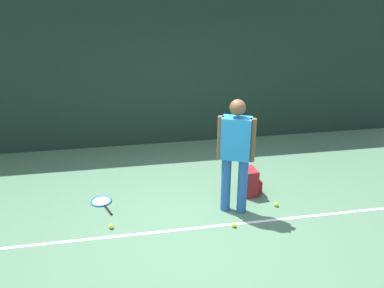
{
  "coord_description": "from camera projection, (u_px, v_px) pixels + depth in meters",
  "views": [
    {
      "loc": [
        -0.92,
        -4.68,
        3.13
      ],
      "look_at": [
        0.0,
        0.4,
        1.0
      ],
      "focal_mm": 36.74,
      "sensor_mm": 36.0,
      "label": 1
    }
  ],
  "objects": [
    {
      "name": "backpack",
      "position": [
        250.0,
        182.0,
        6.19
      ],
      "size": [
        0.3,
        0.32,
        0.44
      ],
      "rotation": [
        0.0,
        0.0,
        1.66
      ],
      "color": "maroon",
      "rests_on": "ground"
    },
    {
      "name": "tennis_racket",
      "position": [
        102.0,
        202.0,
        6.02
      ],
      "size": [
        0.42,
        0.63,
        0.03
      ],
      "rotation": [
        0.0,
        0.0,
        1.94
      ],
      "color": "black",
      "rests_on": "ground"
    },
    {
      "name": "tennis_player",
      "position": [
        236.0,
        150.0,
        5.45
      ],
      "size": [
        0.49,
        0.36,
        1.7
      ],
      "rotation": [
        0.0,
        0.0,
        2.73
      ],
      "color": "#2659A5",
      "rests_on": "ground"
    },
    {
      "name": "tennis_ball_mid_court",
      "position": [
        111.0,
        226.0,
        5.38
      ],
      "size": [
        0.07,
        0.07,
        0.07
      ],
      "primitive_type": "sphere",
      "color": "#CCE033",
      "rests_on": "ground"
    },
    {
      "name": "tennis_ball_near_player",
      "position": [
        276.0,
        204.0,
        5.91
      ],
      "size": [
        0.07,
        0.07,
        0.07
      ],
      "primitive_type": "sphere",
      "color": "#CCE033",
      "rests_on": "ground"
    },
    {
      "name": "court_line",
      "position": [
        200.0,
        228.0,
        5.41
      ],
      "size": [
        9.0,
        0.05,
        0.0
      ],
      "primitive_type": "cube",
      "color": "white",
      "rests_on": "ground"
    },
    {
      "name": "tennis_ball_by_fence",
      "position": [
        234.0,
        225.0,
        5.41
      ],
      "size": [
        0.07,
        0.07,
        0.07
      ],
      "primitive_type": "sphere",
      "color": "#CCE033",
      "rests_on": "ground"
    },
    {
      "name": "ground_plane",
      "position": [
        197.0,
        219.0,
        5.6
      ],
      "size": [
        12.0,
        12.0,
        0.0
      ],
      "primitive_type": "plane",
      "color": "#4C7556"
    },
    {
      "name": "back_fence",
      "position": [
        169.0,
        73.0,
        7.77
      ],
      "size": [
        10.0,
        0.1,
        2.93
      ],
      "primitive_type": "cube",
      "color": "#192D23",
      "rests_on": "ground"
    }
  ]
}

